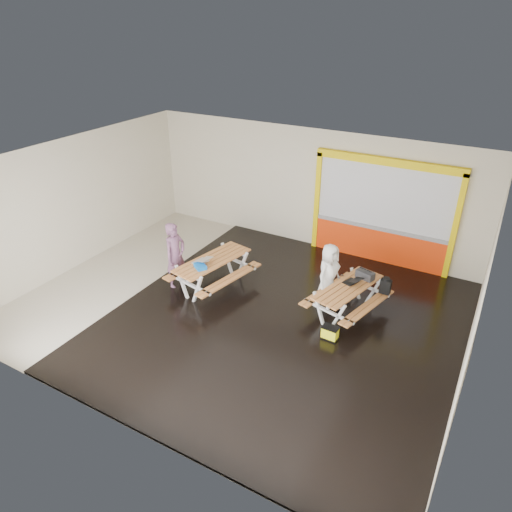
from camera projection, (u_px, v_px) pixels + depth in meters
The scene contains 14 objects.
room at pixel (236, 243), 10.31m from camera, with size 10.02×8.02×3.52m.
deck at pixel (284, 322), 10.59m from camera, with size 7.50×7.98×0.05m, color black.
kiosk at pixel (382, 214), 12.53m from camera, with size 3.88×0.16×3.00m.
picnic_table_left at pixel (213, 266), 11.63m from camera, with size 1.81×2.34×0.84m.
picnic_table_right at pixel (348, 293), 10.63m from camera, with size 1.76×2.21×0.78m.
person_left at pixel (175, 256), 11.62m from camera, with size 0.64×0.42×1.76m, color #6E4561.
person_right at pixel (329, 274), 10.97m from camera, with size 0.74×0.48×1.51m, color white.
laptop_left at pixel (202, 261), 11.36m from camera, with size 0.49×0.45×0.18m.
laptop_right at pixel (353, 281), 10.64m from camera, with size 0.47×0.44×0.16m.
blue_pouch at pixel (200, 266), 11.14m from camera, with size 0.32×0.22×0.09m, color blue.
toolbox at pixel (365, 275), 10.81m from camera, with size 0.46×0.32×0.24m.
backpack at pixel (386, 286), 10.68m from camera, with size 0.25×0.16×0.41m.
dark_case at pixel (336, 301), 11.18m from camera, with size 0.41×0.31×0.15m, color black.
fluke_bag at pixel (330, 333), 9.97m from camera, with size 0.36×0.25×0.30m.
Camera 1 is at (4.91, -7.84, 6.35)m, focal length 32.59 mm.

